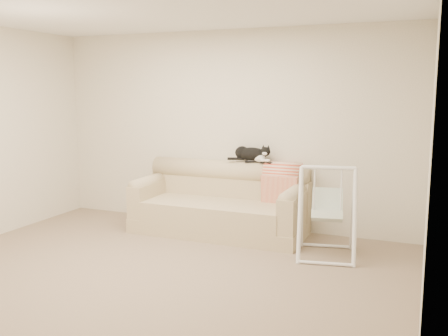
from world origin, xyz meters
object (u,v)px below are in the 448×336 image
(remote_a, at_px, (252,161))
(baby_swing, at_px, (327,211))
(remote_b, at_px, (266,163))
(sofa, at_px, (221,205))
(tuxedo_cat, at_px, (252,154))

(remote_a, bearing_deg, baby_swing, -31.57)
(remote_b, distance_m, baby_swing, 1.20)
(sofa, xyz_separation_m, tuxedo_cat, (0.33, 0.25, 0.65))
(remote_a, relative_size, tuxedo_cat, 0.32)
(sofa, relative_size, tuxedo_cat, 3.83)
(remote_a, xyz_separation_m, baby_swing, (1.11, -0.68, -0.40))
(remote_a, height_order, remote_b, remote_a)
(baby_swing, bearing_deg, remote_b, 144.04)
(tuxedo_cat, bearing_deg, baby_swing, -31.84)
(sofa, bearing_deg, tuxedo_cat, 37.27)
(sofa, height_order, baby_swing, baby_swing)
(remote_a, xyz_separation_m, tuxedo_cat, (-0.01, 0.01, 0.10))
(remote_b, bearing_deg, sofa, -157.90)
(sofa, xyz_separation_m, remote_b, (0.53, 0.22, 0.56))
(sofa, relative_size, remote_b, 12.47)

